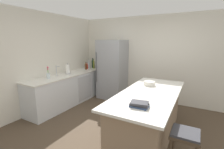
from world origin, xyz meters
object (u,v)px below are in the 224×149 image
(refrigerator, at_px, (112,69))
(kitchen_island, at_px, (148,115))
(flower_vase, at_px, (48,75))
(mixing_bowl, at_px, (149,83))
(wine_bottle, at_px, (93,64))
(syrup_bottle, at_px, (86,66))
(sink_faucet, at_px, (57,71))
(olive_oil_bottle, at_px, (94,65))
(soda_bottle, at_px, (89,65))
(paper_towel_roll, at_px, (68,69))
(cookbook_stack, at_px, (139,104))
(hot_sauce_bottle, at_px, (87,67))
(bar_stool, at_px, (185,141))

(refrigerator, bearing_deg, kitchen_island, -44.20)
(refrigerator, bearing_deg, flower_vase, -116.70)
(flower_vase, bearing_deg, mixing_bowl, 13.46)
(wine_bottle, height_order, syrup_bottle, wine_bottle)
(sink_faucet, relative_size, olive_oil_bottle, 0.90)
(soda_bottle, xyz_separation_m, mixing_bowl, (2.48, -1.15, -0.07))
(paper_towel_roll, xyz_separation_m, olive_oil_bottle, (0.11, 1.15, 0.00))
(kitchen_island, xyz_separation_m, paper_towel_roll, (-2.60, 0.57, 0.57))
(soda_bottle, height_order, cookbook_stack, soda_bottle)
(soda_bottle, distance_m, syrup_bottle, 0.20)
(flower_vase, bearing_deg, syrup_bottle, 90.23)
(wine_bottle, distance_m, hot_sauce_bottle, 0.31)
(soda_bottle, relative_size, syrup_bottle, 1.33)
(syrup_bottle, height_order, cookbook_stack, syrup_bottle)
(flower_vase, bearing_deg, refrigerator, 63.30)
(kitchen_island, bearing_deg, refrigerator, 135.80)
(paper_towel_roll, bearing_deg, olive_oil_bottle, 84.66)
(paper_towel_roll, distance_m, hot_sauce_bottle, 0.96)
(olive_oil_bottle, bearing_deg, flower_vase, -93.60)
(flower_vase, relative_size, mixing_bowl, 1.33)
(refrigerator, xyz_separation_m, sink_faucet, (-0.92, -1.47, 0.12))
(refrigerator, height_order, hot_sauce_bottle, refrigerator)
(bar_stool, distance_m, soda_bottle, 4.08)
(syrup_bottle, bearing_deg, cookbook_stack, -38.90)
(refrigerator, relative_size, soda_bottle, 5.54)
(wine_bottle, bearing_deg, refrigerator, -10.26)
(kitchen_island, distance_m, wine_bottle, 3.24)
(bar_stool, distance_m, sink_faucet, 3.48)
(sink_faucet, xyz_separation_m, flower_vase, (0.03, -0.31, -0.06))
(bar_stool, relative_size, flower_vase, 2.23)
(kitchen_island, bearing_deg, hot_sauce_bottle, 149.92)
(sink_faucet, bearing_deg, cookbook_stack, -18.75)
(paper_towel_roll, xyz_separation_m, mixing_bowl, (2.46, -0.10, -0.08))
(kitchen_island, xyz_separation_m, refrigerator, (-1.71, 1.66, 0.48))
(flower_vase, xyz_separation_m, hot_sauce_bottle, (-0.03, 1.65, -0.01))
(bar_stool, bearing_deg, paper_towel_roll, 158.71)
(wine_bottle, relative_size, mixing_bowl, 1.47)
(kitchen_island, relative_size, wine_bottle, 6.59)
(kitchen_island, height_order, wine_bottle, wine_bottle)
(bar_stool, distance_m, paper_towel_roll, 3.56)
(sink_faucet, bearing_deg, soda_bottle, 89.62)
(flower_vase, relative_size, cookbook_stack, 1.12)
(refrigerator, distance_m, cookbook_stack, 2.97)
(soda_bottle, bearing_deg, sink_faucet, -90.38)
(flower_vase, height_order, mixing_bowl, flower_vase)
(soda_bottle, xyz_separation_m, hot_sauce_bottle, (-0.01, -0.10, -0.05))
(mixing_bowl, bearing_deg, kitchen_island, -73.37)
(sink_faucet, bearing_deg, olive_oil_bottle, 84.70)
(wine_bottle, distance_m, cookbook_stack, 3.69)
(paper_towel_roll, height_order, cookbook_stack, paper_towel_roll)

